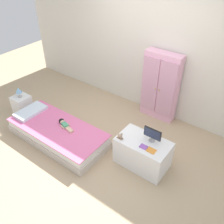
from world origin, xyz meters
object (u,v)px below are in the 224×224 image
object	(u,v)px
bed	(58,133)
book_purple	(144,147)
doll	(64,124)
rocking_horse_toy	(120,136)
tv_stand	(143,153)
tv_monitor	(152,134)
nightstand	(22,105)
book_orange	(151,150)
table_lamp	(18,91)
wardrobe	(160,87)

from	to	relation	value
bed	book_purple	world-z (taller)	book_purple
doll	book_purple	world-z (taller)	book_purple
rocking_horse_toy	book_purple	world-z (taller)	rocking_horse_toy
bed	tv_stand	distance (m)	1.57
tv_monitor	book_purple	world-z (taller)	tv_monitor
nightstand	book_orange	bearing A→B (deg)	3.23
table_lamp	tv_monitor	xyz separation A→B (m)	(2.78, 0.35, 0.07)
book_orange	nightstand	bearing A→B (deg)	-176.77
nightstand	wardrobe	distance (m)	2.80
doll	table_lamp	distance (m)	1.25
rocking_horse_toy	book_purple	xyz separation A→B (m)	(0.38, 0.05, -0.05)
doll	table_lamp	size ratio (longest dim) A/B	1.84
bed	nightstand	size ratio (longest dim) A/B	4.50
doll	book_purple	bearing A→B (deg)	6.73
bed	doll	xyz separation A→B (m)	(0.07, 0.11, 0.18)
book_orange	doll	bearing A→B (deg)	-173.80
table_lamp	book_orange	world-z (taller)	table_lamp
bed	book_purple	distance (m)	1.65
table_lamp	rocking_horse_toy	distance (m)	2.37
table_lamp	tv_monitor	distance (m)	2.80
book_orange	tv_monitor	bearing A→B (deg)	118.12
nightstand	tv_stand	distance (m)	2.70
nightstand	tv_monitor	xyz separation A→B (m)	(2.78, 0.35, 0.42)
book_orange	bed	bearing A→B (deg)	-170.48
tv_stand	wardrobe	bearing A→B (deg)	108.17
doll	wardrobe	distance (m)	1.93
doll	tv_monitor	distance (m)	1.61
tv_stand	tv_monitor	world-z (taller)	tv_monitor
doll	nightstand	world-z (taller)	nightstand
nightstand	book_purple	distance (m)	2.77
tv_monitor	rocking_horse_toy	world-z (taller)	tv_monitor
bed	wardrobe	size ratio (longest dim) A/B	1.34
doll	book_orange	size ratio (longest dim) A/B	2.95
doll	book_orange	xyz separation A→B (m)	(1.64, 0.18, 0.18)
tv_monitor	book_purple	xyz separation A→B (m)	(-0.03, -0.19, -0.13)
book_orange	table_lamp	bearing A→B (deg)	-176.77
nightstand	wardrobe	bearing A→B (deg)	35.05
tv_stand	table_lamp	bearing A→B (deg)	-174.23
rocking_horse_toy	table_lamp	bearing A→B (deg)	-177.36
bed	rocking_horse_toy	bearing A→B (deg)	11.03
wardrobe	book_purple	world-z (taller)	wardrobe
doll	nightstand	distance (m)	1.24
tv_monitor	book_orange	bearing A→B (deg)	-61.88
bed	tv_stand	size ratio (longest dim) A/B	2.23
tv_monitor	book_purple	size ratio (longest dim) A/B	2.41
tv_stand	book_purple	bearing A→B (deg)	-60.69
bed	tv_stand	world-z (taller)	tv_stand
nightstand	wardrobe	world-z (taller)	wardrobe
tv_stand	book_orange	size ratio (longest dim) A/B	6.22
doll	book_purple	distance (m)	1.54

